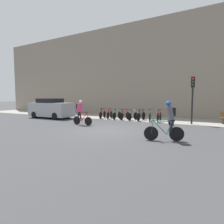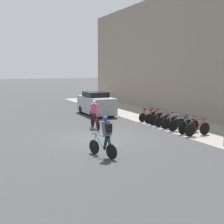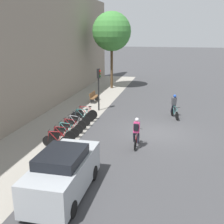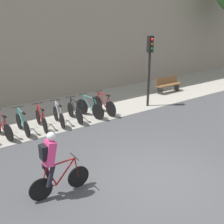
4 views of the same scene
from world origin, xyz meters
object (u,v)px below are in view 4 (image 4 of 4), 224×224
parked_bike_3 (41,119)px  traffic_light_pole (150,58)px  parked_bike_5 (75,112)px  parked_bike_2 (22,123)px  parked_bike_1 (2,128)px  bench (168,84)px  cyclist_pink (52,162)px  parked_bike_7 (104,105)px  parked_bike_6 (90,108)px  parked_bike_4 (59,115)px

parked_bike_3 → traffic_light_pole: traffic_light_pole is taller
parked_bike_3 → parked_bike_5: 1.51m
parked_bike_2 → parked_bike_3: (0.76, -0.00, -0.00)m
parked_bike_1 → bench: (9.66, 0.88, 0.08)m
parked_bike_1 → parked_bike_5: bearing=-0.0°
parked_bike_1 → parked_bike_3: 1.51m
cyclist_pink → traffic_light_pole: traffic_light_pole is taller
parked_bike_2 → parked_bike_7: (3.78, 0.00, 0.03)m
parked_bike_7 → cyclist_pink: bearing=-135.9°
parked_bike_2 → parked_bike_3: bearing=-0.1°
parked_bike_2 → parked_bike_7: parked_bike_7 is taller
parked_bike_1 → parked_bike_2: parked_bike_1 is taller
parked_bike_5 → traffic_light_pole: (3.92, -0.34, 1.97)m
parked_bike_7 → parked_bike_1: bearing=180.0°
parked_bike_7 → parked_bike_2: bearing=-180.0°
parked_bike_3 → traffic_light_pole: (5.44, -0.34, 1.98)m
parked_bike_7 → parked_bike_6: bearing=180.0°
parked_bike_1 → parked_bike_2: (0.76, -0.00, -0.01)m
parked_bike_3 → parked_bike_7: parked_bike_7 is taller
cyclist_pink → parked_bike_4: size_ratio=1.08×
parked_bike_4 → parked_bike_7: 2.27m
parked_bike_3 → parked_bike_4: parked_bike_4 is taller
parked_bike_3 → parked_bike_5: size_ratio=0.99×
parked_bike_4 → parked_bike_7: size_ratio=0.93×
parked_bike_4 → parked_bike_5: 0.76m
cyclist_pink → traffic_light_pole: size_ratio=0.51×
parked_bike_4 → parked_bike_1: bearing=180.0°
cyclist_pink → traffic_light_pole: (6.91, 4.03, 1.42)m
cyclist_pink → bench: 10.97m
cyclist_pink → parked_bike_6: size_ratio=1.02×
cyclist_pink → bench: bearing=28.6°
parked_bike_1 → traffic_light_pole: bearing=-2.8°
cyclist_pink → parked_bike_7: size_ratio=1.00×
parked_bike_3 → parked_bike_7: bearing=0.0°
cyclist_pink → parked_bike_7: bearing=44.1°
parked_bike_5 → traffic_light_pole: 4.40m
traffic_light_pole → bench: (2.71, 1.22, -1.89)m
parked_bike_5 → parked_bike_1: bearing=180.0°
parked_bike_4 → parked_bike_6: (1.52, 0.00, 0.03)m
cyclist_pink → parked_bike_4: 4.94m
parked_bike_3 → bench: 8.19m
cyclist_pink → traffic_light_pole: 8.13m
parked_bike_1 → parked_bike_5: parked_bike_5 is taller
parked_bike_5 → parked_bike_2: bearing=-180.0°
parked_bike_7 → bench: 5.19m
bench → parked_bike_5: bearing=-172.4°
parked_bike_2 → bench: 8.95m
parked_bike_2 → traffic_light_pole: size_ratio=0.48×
parked_bike_3 → parked_bike_4: bearing=0.1°
cyclist_pink → parked_bike_1: size_ratio=1.09×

